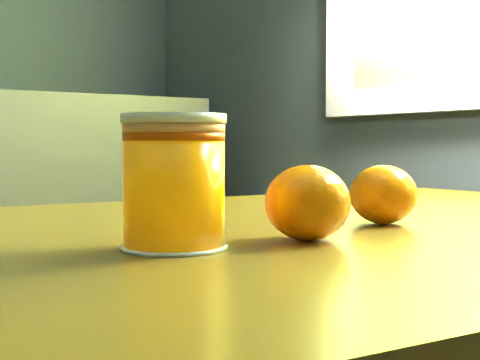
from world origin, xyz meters
TOP-DOWN VIEW (x-y plane):
  - table at (1.02, 0.02)m, footprint 0.96×0.70m
  - juice_glass at (0.83, -0.05)m, footprint 0.07×0.07m
  - orange_front at (0.93, -0.06)m, footprint 0.07×0.07m
  - orange_back at (1.06, -0.02)m, footprint 0.07×0.07m

SIDE VIEW (x-z plane):
  - table at x=1.02m, z-range 0.26..0.96m
  - orange_back at x=1.06m, z-range 0.70..0.75m
  - orange_front at x=0.93m, z-range 0.70..0.75m
  - juice_glass at x=0.83m, z-range 0.70..0.79m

